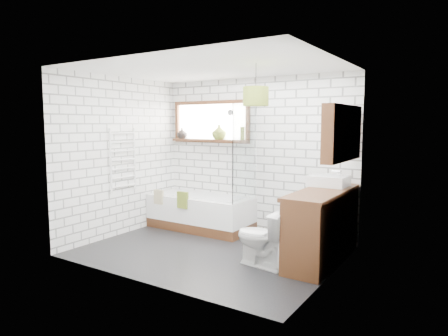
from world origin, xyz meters
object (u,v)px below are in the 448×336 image
Objects in this scene: bathtub at (201,212)px; basin at (329,181)px; vanity at (322,226)px; pendant at (256,96)px; toilet at (262,238)px.

bathtub is 2.31m from basin.
bathtub is 1.08× the size of vanity.
pendant reaches higher than bathtub.
toilet is at bearing -31.25° from bathtub.
basin reaches higher than toilet.
bathtub is at bearing 147.97° from pendant.
vanity is at bearing -10.84° from bathtub.
pendant is at bearing -103.01° from toilet.
vanity is 5.13× the size of pendant.
bathtub is 2.41× the size of toilet.
pendant is at bearing -32.03° from bathtub.
bathtub is at bearing 169.16° from vanity.
vanity is at bearing 37.86° from pendant.
basin reaches higher than vanity.
bathtub is at bearing -112.75° from toilet.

